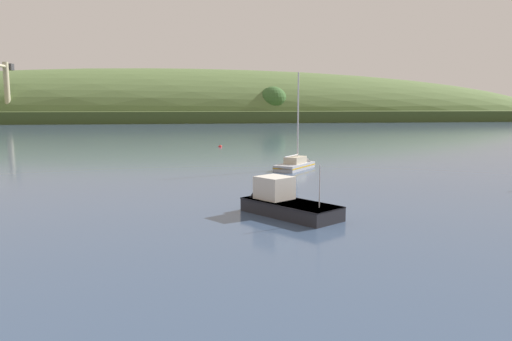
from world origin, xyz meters
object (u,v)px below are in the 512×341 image
sailboat_near_mooring (298,166)px  fishing_boat_moored (282,207)px  dockside_crane (7,93)px  mooring_buoy_foreground (220,147)px

sailboat_near_mooring → fishing_boat_moored: size_ratio=1.59×
dockside_crane → sailboat_near_mooring: (80.93, -139.37, -10.64)m
dockside_crane → sailboat_near_mooring: size_ratio=2.12×
dockside_crane → fishing_boat_moored: dockside_crane is taller
sailboat_near_mooring → fishing_boat_moored: sailboat_near_mooring is taller
sailboat_near_mooring → fishing_boat_moored: 20.47m
dockside_crane → mooring_buoy_foreground: 135.58m
dockside_crane → mooring_buoy_foreground: dockside_crane is taller
dockside_crane → fishing_boat_moored: 176.91m
sailboat_near_mooring → dockside_crane: bearing=65.8°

